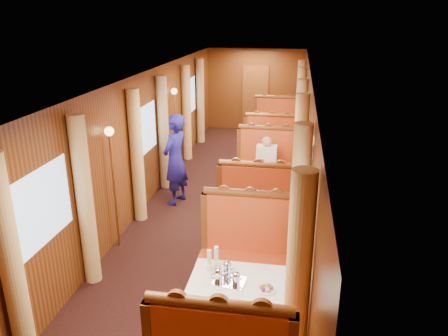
% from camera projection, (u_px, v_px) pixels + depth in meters
% --- Properties ---
extents(floor, '(3.00, 12.00, 0.01)m').
position_uv_depth(floor, '(223.00, 206.00, 8.42)').
color(floor, black).
rests_on(floor, ground).
extents(ceiling, '(3.00, 12.00, 0.01)m').
position_uv_depth(ceiling, '(223.00, 75.00, 7.58)').
color(ceiling, silver).
rests_on(ceiling, wall_left).
extents(wall_far, '(3.00, 0.01, 2.50)m').
position_uv_depth(wall_far, '(255.00, 90.00, 13.57)').
color(wall_far, brown).
rests_on(wall_far, floor).
extents(wall_left, '(0.01, 12.00, 2.50)m').
position_uv_depth(wall_left, '(145.00, 140.00, 8.23)').
color(wall_left, brown).
rests_on(wall_left, floor).
extents(wall_right, '(0.01, 12.00, 2.50)m').
position_uv_depth(wall_right, '(306.00, 148.00, 7.76)').
color(wall_right, brown).
rests_on(wall_right, floor).
extents(doorway_far, '(0.80, 0.04, 2.00)m').
position_uv_depth(doorway_far, '(255.00, 98.00, 13.63)').
color(doorway_far, brown).
rests_on(doorway_far, floor).
extents(table_near, '(1.05, 0.72, 0.75)m').
position_uv_depth(table_near, '(237.00, 308.00, 4.92)').
color(table_near, white).
rests_on(table_near, floor).
extents(banquette_near_aft, '(1.30, 0.55, 1.34)m').
position_uv_depth(banquette_near_aft, '(248.00, 257.00, 5.85)').
color(banquette_near_aft, red).
rests_on(banquette_near_aft, floor).
extents(table_mid, '(1.05, 0.72, 0.75)m').
position_uv_depth(table_mid, '(263.00, 190.00, 8.17)').
color(table_mid, white).
rests_on(table_mid, floor).
extents(banquette_mid_fwd, '(1.30, 0.55, 1.34)m').
position_uv_depth(banquette_mid_fwd, '(258.00, 211.00, 7.22)').
color(banquette_mid_fwd, red).
rests_on(banquette_mid_fwd, floor).
extents(banquette_mid_aft, '(1.30, 0.55, 1.34)m').
position_uv_depth(banquette_mid_aft, '(267.00, 170.00, 9.10)').
color(banquette_mid_aft, red).
rests_on(banquette_mid_aft, floor).
extents(table_far, '(1.05, 0.72, 0.75)m').
position_uv_depth(table_far, '(274.00, 140.00, 11.43)').
color(table_far, white).
rests_on(table_far, floor).
extents(banquette_far_fwd, '(1.30, 0.55, 1.34)m').
position_uv_depth(banquette_far_fwd, '(271.00, 149.00, 10.47)').
color(banquette_far_fwd, red).
rests_on(banquette_far_fwd, floor).
extents(banquette_far_aft, '(1.30, 0.55, 1.34)m').
position_uv_depth(banquette_far_aft, '(276.00, 128.00, 12.35)').
color(banquette_far_aft, red).
rests_on(banquette_far_aft, floor).
extents(tea_tray, '(0.37, 0.30, 0.01)m').
position_uv_depth(tea_tray, '(229.00, 281.00, 4.75)').
color(tea_tray, silver).
rests_on(tea_tray, table_near).
extents(teapot_left, '(0.19, 0.17, 0.13)m').
position_uv_depth(teapot_left, '(218.00, 276.00, 4.74)').
color(teapot_left, silver).
rests_on(teapot_left, tea_tray).
extents(teapot_right, '(0.16, 0.13, 0.12)m').
position_uv_depth(teapot_right, '(236.00, 280.00, 4.68)').
color(teapot_right, silver).
rests_on(teapot_right, tea_tray).
extents(teapot_back, '(0.16, 0.12, 0.13)m').
position_uv_depth(teapot_back, '(227.00, 269.00, 4.87)').
color(teapot_back, silver).
rests_on(teapot_back, tea_tray).
extents(fruit_plate, '(0.21, 0.21, 0.05)m').
position_uv_depth(fruit_plate, '(266.00, 289.00, 4.60)').
color(fruit_plate, white).
rests_on(fruit_plate, table_near).
extents(cup_inboard, '(0.08, 0.08, 0.26)m').
position_uv_depth(cup_inboard, '(209.00, 263.00, 4.92)').
color(cup_inboard, white).
rests_on(cup_inboard, table_near).
extents(cup_outboard, '(0.08, 0.08, 0.26)m').
position_uv_depth(cup_outboard, '(216.00, 259.00, 5.00)').
color(cup_outboard, white).
rests_on(cup_outboard, table_near).
extents(rose_vase_mid, '(0.06, 0.06, 0.36)m').
position_uv_depth(rose_vase_mid, '(263.00, 163.00, 7.96)').
color(rose_vase_mid, silver).
rests_on(rose_vase_mid, table_mid).
extents(rose_vase_far, '(0.06, 0.06, 0.36)m').
position_uv_depth(rose_vase_far, '(276.00, 119.00, 11.23)').
color(rose_vase_far, silver).
rests_on(rose_vase_far, table_far).
extents(window_left_near, '(0.01, 1.20, 0.90)m').
position_uv_depth(window_left_near, '(42.00, 207.00, 4.91)').
color(window_left_near, '#8FADD5').
rests_on(window_left_near, wall_left).
extents(curtain_left_near_a, '(0.22, 0.22, 2.35)m').
position_uv_depth(curtain_left_near_a, '(11.00, 267.00, 4.26)').
color(curtain_left_near_a, '#DFB572').
rests_on(curtain_left_near_a, floor).
extents(curtain_left_near_b, '(0.22, 0.22, 2.35)m').
position_uv_depth(curtain_left_near_b, '(85.00, 202.00, 5.71)').
color(curtain_left_near_b, '#DFB572').
rests_on(curtain_left_near_b, floor).
extents(window_right_near, '(0.01, 1.20, 0.90)m').
position_uv_depth(window_right_near, '(310.00, 228.00, 4.45)').
color(window_right_near, '#8FADD5').
rests_on(window_right_near, wall_right).
extents(curtain_right_near_a, '(0.22, 0.22, 2.35)m').
position_uv_depth(curtain_right_near_a, '(297.00, 295.00, 3.83)').
color(curtain_right_near_a, '#DFB572').
rests_on(curtain_right_near_a, floor).
extents(curtain_right_near_b, '(0.22, 0.22, 2.35)m').
position_uv_depth(curtain_right_near_b, '(298.00, 218.00, 5.28)').
color(curtain_right_near_b, '#DFB572').
rests_on(curtain_right_near_b, floor).
extents(window_left_mid, '(0.01, 1.20, 0.90)m').
position_uv_depth(window_left_mid, '(145.00, 130.00, 8.16)').
color(window_left_mid, '#8FADD5').
rests_on(window_left_mid, wall_left).
extents(curtain_left_mid_a, '(0.22, 0.22, 2.35)m').
position_uv_depth(curtain_left_mid_a, '(137.00, 157.00, 7.51)').
color(curtain_left_mid_a, '#DFB572').
rests_on(curtain_left_mid_a, floor).
extents(curtain_left_mid_b, '(0.22, 0.22, 2.35)m').
position_uv_depth(curtain_left_mid_b, '(164.00, 133.00, 8.96)').
color(curtain_left_mid_b, '#DFB572').
rests_on(curtain_left_mid_b, floor).
extents(window_right_mid, '(0.01, 1.20, 0.90)m').
position_uv_depth(window_right_mid, '(306.00, 137.00, 7.70)').
color(window_right_mid, '#8FADD5').
rests_on(window_right_mid, wall_right).
extents(curtain_right_mid_a, '(0.22, 0.22, 2.35)m').
position_uv_depth(curtain_right_mid_a, '(299.00, 166.00, 7.08)').
color(curtain_right_mid_a, '#DFB572').
rests_on(curtain_right_mid_a, floor).
extents(curtain_right_mid_b, '(0.22, 0.22, 2.35)m').
position_uv_depth(curtain_right_mid_b, '(299.00, 140.00, 8.53)').
color(curtain_right_mid_b, '#DFB572').
rests_on(curtain_right_mid_b, floor).
extents(window_left_far, '(0.01, 1.20, 0.90)m').
position_uv_depth(window_left_far, '(190.00, 96.00, 11.41)').
color(window_left_far, '#8FADD5').
rests_on(window_left_far, wall_left).
extents(curtain_left_far_a, '(0.22, 0.22, 2.35)m').
position_uv_depth(curtain_left_far_a, '(187.00, 113.00, 10.76)').
color(curtain_left_far_a, '#DFB572').
rests_on(curtain_left_far_a, floor).
extents(curtain_left_far_b, '(0.22, 0.22, 2.35)m').
position_uv_depth(curtain_left_far_b, '(200.00, 101.00, 12.21)').
color(curtain_left_far_b, '#DFB572').
rests_on(curtain_left_far_b, floor).
extents(window_right_far, '(0.01, 1.20, 0.90)m').
position_uv_depth(window_right_far, '(305.00, 100.00, 10.95)').
color(window_right_far, '#8FADD5').
rests_on(window_right_far, wall_right).
extents(curtain_right_far_a, '(0.22, 0.22, 2.35)m').
position_uv_depth(curtain_right_far_a, '(300.00, 117.00, 10.33)').
color(curtain_right_far_a, '#DFB572').
rests_on(curtain_right_far_a, floor).
extents(curtain_right_far_b, '(0.22, 0.22, 2.35)m').
position_uv_depth(curtain_right_far_b, '(300.00, 105.00, 11.78)').
color(curtain_right_far_b, '#DFB572').
rests_on(curtain_right_far_b, floor).
extents(sconce_left_fore, '(0.14, 0.14, 1.95)m').
position_uv_depth(sconce_left_fore, '(112.00, 163.00, 6.54)').
color(sconce_left_fore, '#BF8C3F').
rests_on(sconce_left_fore, floor).
extents(sconce_right_fore, '(0.14, 0.14, 1.95)m').
position_uv_depth(sconce_right_fore, '(301.00, 174.00, 6.11)').
color(sconce_right_fore, '#BF8C3F').
rests_on(sconce_right_fore, floor).
extents(sconce_left_aft, '(0.14, 0.14, 1.95)m').
position_uv_depth(sconce_left_aft, '(175.00, 113.00, 9.79)').
color(sconce_left_aft, '#BF8C3F').
rests_on(sconce_left_aft, floor).
extents(sconce_right_aft, '(0.14, 0.14, 1.95)m').
position_uv_depth(sconce_right_aft, '(301.00, 118.00, 9.36)').
color(sconce_right_aft, '#BF8C3F').
rests_on(sconce_right_aft, floor).
extents(steward, '(0.58, 0.73, 1.76)m').
position_uv_depth(steward, '(175.00, 160.00, 8.29)').
color(steward, navy).
rests_on(steward, floor).
extents(passenger, '(0.40, 0.44, 0.76)m').
position_uv_depth(passenger, '(266.00, 160.00, 8.72)').
color(passenger, beige).
rests_on(passenger, banquette_mid_aft).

